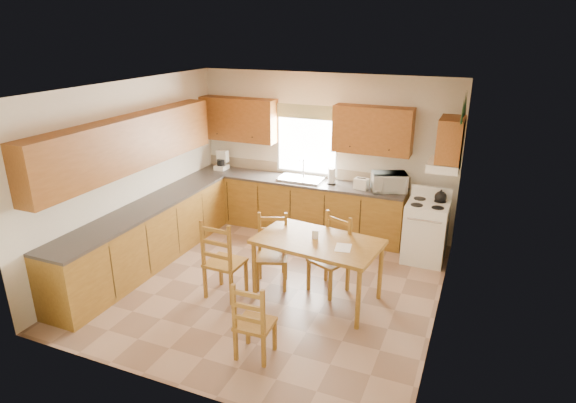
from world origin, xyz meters
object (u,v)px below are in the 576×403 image
at_px(stove, 425,232).
at_px(chair_near_right, 255,319).
at_px(microwave, 389,182).
at_px(dining_table, 317,269).
at_px(chair_far_left, 272,252).
at_px(chair_far_right, 329,255).
at_px(chair_near_left, 225,258).

distance_m(stove, chair_near_right, 3.37).
height_order(microwave, dining_table, microwave).
distance_m(stove, chair_far_left, 2.45).
bearing_deg(stove, chair_near_right, -113.63).
xyz_separation_m(stove, chair_far_right, (-1.07, -1.45, 0.08)).
distance_m(microwave, dining_table, 2.20).
xyz_separation_m(chair_far_left, chair_far_right, (0.76, 0.17, 0.03)).
relative_size(chair_far_left, chair_far_right, 0.95).
bearing_deg(stove, microwave, 152.76).
height_order(stove, chair_far_right, chair_far_right).
xyz_separation_m(dining_table, chair_far_left, (-0.68, 0.07, 0.08)).
bearing_deg(microwave, chair_far_right, -123.60).
bearing_deg(chair_near_left, microwave, -121.45).
distance_m(chair_near_right, chair_far_right, 1.65).
bearing_deg(chair_far_left, dining_table, -26.48).
height_order(stove, dining_table, stove).
distance_m(dining_table, chair_near_right, 1.40).
xyz_separation_m(chair_near_left, chair_far_right, (1.23, 0.63, -0.02)).
relative_size(stove, chair_near_left, 0.82).
xyz_separation_m(stove, microwave, (-0.67, 0.35, 0.62)).
bearing_deg(microwave, stove, -48.81).
distance_m(microwave, chair_near_left, 2.98).
height_order(dining_table, chair_far_left, chair_far_left).
xyz_separation_m(microwave, chair_far_left, (-1.16, -1.98, -0.56)).
xyz_separation_m(chair_near_right, chair_far_right, (0.30, 1.62, 0.07)).
height_order(dining_table, chair_near_left, chair_near_left).
bearing_deg(chair_near_right, microwave, -103.80).
bearing_deg(stove, dining_table, -123.67).
height_order(chair_near_right, chair_far_left, chair_far_left).
bearing_deg(chair_far_right, stove, 76.08).
bearing_deg(chair_far_right, microwave, 100.07).
height_order(microwave, chair_far_left, microwave).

